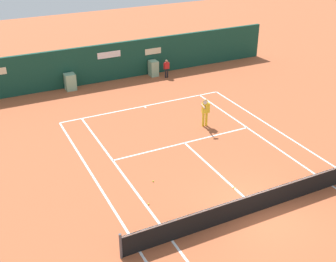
% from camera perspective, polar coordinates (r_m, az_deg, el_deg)
% --- Properties ---
extents(ground_plane, '(80.00, 80.00, 0.01)m').
position_cam_1_polar(ground_plane, '(18.69, 10.84, -9.29)').
color(ground_plane, '#B25633').
extents(tennis_net, '(12.10, 0.10, 1.07)m').
position_cam_1_polar(tennis_net, '(18.04, 12.06, -8.94)').
color(tennis_net, '#4C4C51').
rests_on(tennis_net, ground_plane).
extents(sponsor_back_wall, '(25.00, 1.02, 2.67)m').
position_cam_1_polar(sponsor_back_wall, '(31.17, -7.22, 8.96)').
color(sponsor_back_wall, '#144233').
rests_on(sponsor_back_wall, ground_plane).
extents(player_on_baseline, '(0.75, 0.68, 1.87)m').
position_cam_1_polar(player_on_baseline, '(24.18, 4.93, 2.72)').
color(player_on_baseline, yellow).
rests_on(player_on_baseline, ground_plane).
extents(ball_kid_right_post, '(0.45, 0.20, 1.34)m').
position_cam_1_polar(ball_kid_right_post, '(31.51, -0.20, 8.38)').
color(ball_kid_right_post, black).
rests_on(ball_kid_right_post, ground_plane).
extents(tennis_ball_near_service_line, '(0.07, 0.07, 0.07)m').
position_cam_1_polar(tennis_ball_near_service_line, '(18.27, -2.57, -9.60)').
color(tennis_ball_near_service_line, '#CCE033').
rests_on(tennis_ball_near_service_line, ground_plane).
extents(tennis_ball_mid_court, '(0.07, 0.07, 0.07)m').
position_cam_1_polar(tennis_ball_mid_court, '(19.44, 8.67, -7.38)').
color(tennis_ball_mid_court, '#CCE033').
rests_on(tennis_ball_mid_court, ground_plane).
extents(tennis_ball_by_sideline, '(0.07, 0.07, 0.07)m').
position_cam_1_polar(tennis_ball_by_sideline, '(19.65, -1.96, -6.63)').
color(tennis_ball_by_sideline, '#CCE033').
rests_on(tennis_ball_by_sideline, ground_plane).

